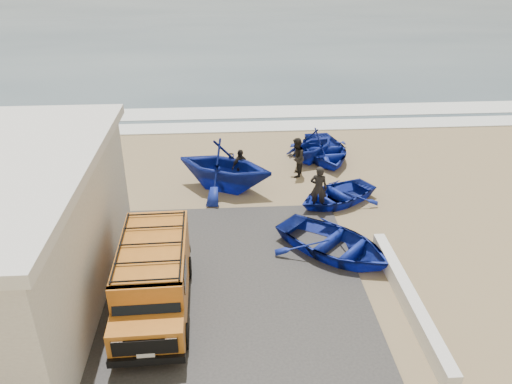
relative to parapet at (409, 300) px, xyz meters
name	(u,v)px	position (x,y,z in m)	size (l,w,h in m)	color
ground	(227,254)	(-5.00, 3.00, -0.28)	(160.00, 160.00, 0.00)	#957D57
slab	(160,295)	(-7.00, 1.00, -0.25)	(12.00, 10.00, 0.05)	#3A3835
ocean	(220,14)	(-5.00, 59.00, -0.27)	(180.00, 88.00, 0.01)	#385166
surf_line	(224,127)	(-5.00, 15.00, -0.25)	(180.00, 1.60, 0.06)	white
surf_wash	(223,113)	(-5.00, 17.50, -0.26)	(180.00, 2.20, 0.04)	white
parapet	(409,300)	(0.00, 0.00, 0.00)	(0.35, 6.00, 0.55)	silver
van	(153,276)	(-7.02, 0.52, 0.79)	(1.97, 4.67, 1.98)	#C86E1E
boat_near_left	(334,243)	(-1.53, 2.74, 0.14)	(2.88, 4.03, 0.84)	#132799
boat_near_right	(336,195)	(-0.73, 6.22, 0.07)	(2.40, 3.35, 0.69)	#132799
boat_mid_left	(224,165)	(-5.02, 7.71, 0.79)	(3.49, 4.05, 2.13)	#132799
boat_mid_right	(325,150)	(-0.34, 10.54, 0.14)	(2.83, 3.97, 0.82)	#132799
boat_far_left	(312,145)	(-0.97, 10.33, 0.49)	(2.51, 2.91, 1.53)	#132799
fisherman_front	(319,188)	(-1.52, 5.79, 0.61)	(0.64, 0.42, 1.76)	black
fisherman_middle	(296,158)	(-1.94, 8.74, 0.59)	(0.84, 0.65, 1.72)	black
fisherman_back	(240,167)	(-4.36, 8.23, 0.47)	(0.88, 0.37, 1.50)	black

